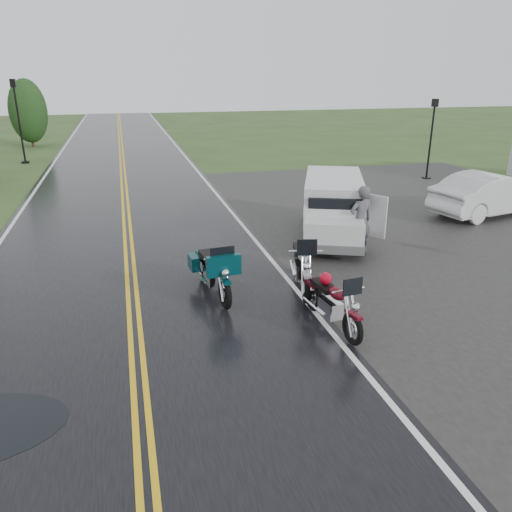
{
  "coord_description": "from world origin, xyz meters",
  "views": [
    {
      "loc": [
        0.07,
        -8.28,
        4.92
      ],
      "look_at": [
        2.8,
        2.0,
        1.0
      ],
      "focal_mm": 35.0,
      "sensor_mm": 36.0,
      "label": 1
    }
  ],
  "objects": [
    {
      "name": "ground",
      "position": [
        0.0,
        0.0,
        0.0
      ],
      "size": [
        120.0,
        120.0,
        0.0
      ],
      "primitive_type": "plane",
      "color": "#2D471E",
      "rests_on": "ground"
    },
    {
      "name": "road",
      "position": [
        0.0,
        10.0,
        0.02
      ],
      "size": [
        8.0,
        100.0,
        0.04
      ],
      "primitive_type": "cube",
      "color": "black",
      "rests_on": "ground"
    },
    {
      "name": "parking_pad",
      "position": [
        11.0,
        5.0,
        0.01
      ],
      "size": [
        14.0,
        24.0,
        0.03
      ],
      "primitive_type": "cube",
      "color": "black",
      "rests_on": "ground"
    },
    {
      "name": "motorcycle_red",
      "position": [
        3.97,
        -0.69,
        0.65
      ],
      "size": [
        1.05,
        2.28,
        1.3
      ],
      "primitive_type": null,
      "rotation": [
        0.0,
        0.0,
        0.11
      ],
      "color": "#4E0911",
      "rests_on": "ground"
    },
    {
      "name": "motorcycle_teal",
      "position": [
        1.95,
        1.42,
        0.7
      ],
      "size": [
        1.11,
        2.45,
        1.4
      ],
      "primitive_type": null,
      "rotation": [
        0.0,
        0.0,
        0.11
      ],
      "color": "#05343A",
      "rests_on": "ground"
    },
    {
      "name": "motorcycle_silver",
      "position": [
        3.76,
        1.27,
        0.72
      ],
      "size": [
        1.44,
        2.56,
        1.43
      ],
      "primitive_type": null,
      "rotation": [
        0.0,
        0.0,
        -0.24
      ],
      "color": "#939699",
      "rests_on": "ground"
    },
    {
      "name": "van_white",
      "position": [
        4.99,
        4.53,
        0.95
      ],
      "size": [
        3.52,
        5.18,
        1.91
      ],
      "primitive_type": null,
      "rotation": [
        0.0,
        0.0,
        -0.39
      ],
      "color": "silver",
      "rests_on": "ground"
    },
    {
      "name": "person_at_van",
      "position": [
        6.38,
        4.01,
        0.99
      ],
      "size": [
        0.79,
        0.58,
        1.97
      ],
      "primitive_type": "imported",
      "rotation": [
        0.0,
        0.0,
        3.31
      ],
      "color": "#4C4B50",
      "rests_on": "ground"
    },
    {
      "name": "sedan_white",
      "position": [
        12.8,
        6.63,
        0.77
      ],
      "size": [
        4.91,
        2.56,
        1.54
      ],
      "primitive_type": "imported",
      "rotation": [
        0.0,
        0.0,
        1.78
      ],
      "color": "silver",
      "rests_on": "ground"
    },
    {
      "name": "lamp_post_far_left",
      "position": [
        -5.4,
        23.05,
        2.33
      ],
      "size": [
        0.4,
        0.4,
        4.65
      ],
      "primitive_type": null,
      "color": "black",
      "rests_on": "ground"
    },
    {
      "name": "lamp_post_far_right",
      "position": [
        14.4,
        13.08,
        1.91
      ],
      "size": [
        0.33,
        0.33,
        3.82
      ],
      "primitive_type": null,
      "color": "black",
      "rests_on": "ground"
    },
    {
      "name": "tree_left_far",
      "position": [
        -5.99,
        30.3,
        1.95
      ],
      "size": [
        2.54,
        2.54,
        3.91
      ],
      "primitive_type": null,
      "color": "#1E3D19",
      "rests_on": "ground"
    }
  ]
}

